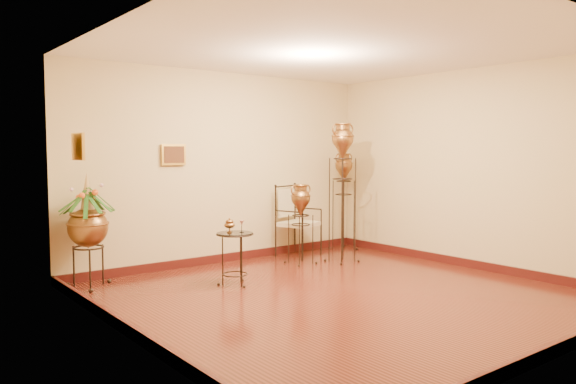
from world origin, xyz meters
TOP-DOWN VIEW (x-y plane):
  - ground at (0.00, 0.00)m, footprint 5.00×5.00m
  - room_shell at (-0.01, 0.01)m, footprint 5.02×5.02m
  - amphora_tall at (1.35, 1.40)m, footprint 0.52×0.52m
  - amphora_mid at (2.09, 2.15)m, footprint 0.47×0.47m
  - amphora_short at (0.78, 1.68)m, footprint 0.45×0.45m
  - planter_urn at (-2.15, 2.15)m, footprint 0.87×0.87m
  - armchair at (1.12, 2.15)m, footprint 0.77×0.75m
  - side_table at (-0.69, 1.16)m, footprint 0.47×0.47m

SIDE VIEW (x-z plane):
  - ground at x=0.00m, z-range 0.00..0.00m
  - side_table at x=-0.69m, z-range -0.07..0.75m
  - armchair at x=1.12m, z-range 0.00..1.11m
  - amphora_short at x=0.78m, z-range 0.00..1.18m
  - planter_urn at x=-2.15m, z-range 0.08..1.50m
  - amphora_mid at x=2.09m, z-range 0.01..1.64m
  - amphora_tall at x=1.35m, z-range 0.02..2.10m
  - room_shell at x=-0.01m, z-range 0.33..3.14m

